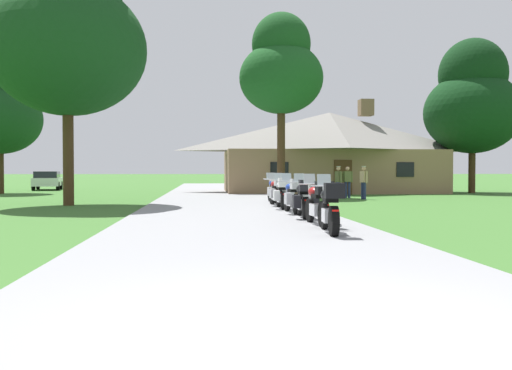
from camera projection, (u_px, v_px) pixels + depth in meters
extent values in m
plane|color=#386628|center=(224.00, 203.00, 24.94)|extent=(500.00, 500.00, 0.00)
cube|color=gray|center=(226.00, 205.00, 22.95)|extent=(6.40, 80.00, 0.06)
cylinder|color=black|center=(324.00, 216.00, 13.26)|extent=(0.15, 0.65, 0.64)
cylinder|color=black|center=(334.00, 221.00, 11.82)|extent=(0.20, 0.65, 0.64)
cube|color=silver|center=(329.00, 216.00, 12.52)|extent=(0.30, 0.58, 0.30)
ellipsoid|color=black|center=(327.00, 195.00, 12.77)|extent=(0.34, 0.54, 0.26)
cube|color=black|center=(330.00, 200.00, 12.31)|extent=(0.32, 0.54, 0.10)
cylinder|color=silver|center=(324.00, 186.00, 13.21)|extent=(0.66, 0.08, 0.03)
cylinder|color=silver|center=(324.00, 200.00, 13.26)|extent=(0.08, 0.24, 0.73)
cube|color=#B2BCC6|center=(324.00, 180.00, 13.30)|extent=(0.33, 0.13, 0.27)
sphere|color=silver|center=(324.00, 192.00, 13.21)|extent=(0.11, 0.11, 0.11)
cube|color=black|center=(334.00, 191.00, 11.76)|extent=(0.42, 0.39, 0.32)
cube|color=red|center=(336.00, 211.00, 11.60)|extent=(0.14, 0.04, 0.06)
cylinder|color=silver|center=(338.00, 224.00, 12.15)|extent=(0.11, 0.55, 0.07)
cylinder|color=black|center=(310.00, 210.00, 15.11)|extent=(0.14, 0.64, 0.64)
cylinder|color=black|center=(324.00, 214.00, 13.69)|extent=(0.19, 0.65, 0.64)
cube|color=silver|center=(317.00, 210.00, 14.38)|extent=(0.29, 0.57, 0.30)
ellipsoid|color=maroon|center=(314.00, 192.00, 14.62)|extent=(0.33, 0.54, 0.26)
cube|color=black|center=(319.00, 196.00, 14.17)|extent=(0.31, 0.53, 0.10)
cylinder|color=silver|center=(310.00, 184.00, 15.05)|extent=(0.66, 0.07, 0.03)
cylinder|color=silver|center=(310.00, 197.00, 15.10)|extent=(0.07, 0.24, 0.73)
cube|color=#B2BCC6|center=(309.00, 179.00, 15.15)|extent=(0.33, 0.13, 0.27)
sphere|color=silver|center=(310.00, 189.00, 15.06)|extent=(0.11, 0.11, 0.11)
cube|color=black|center=(324.00, 188.00, 13.62)|extent=(0.42, 0.38, 0.32)
cube|color=red|center=(326.00, 206.00, 13.46)|extent=(0.14, 0.04, 0.06)
cylinder|color=silver|center=(326.00, 217.00, 14.02)|extent=(0.10, 0.55, 0.07)
cylinder|color=black|center=(299.00, 205.00, 17.41)|extent=(0.13, 0.64, 0.64)
cylinder|color=black|center=(306.00, 208.00, 15.97)|extent=(0.18, 0.64, 0.64)
cube|color=silver|center=(303.00, 205.00, 16.67)|extent=(0.28, 0.57, 0.30)
ellipsoid|color=black|center=(301.00, 189.00, 16.91)|extent=(0.32, 0.53, 0.26)
cube|color=black|center=(304.00, 193.00, 16.46)|extent=(0.30, 0.53, 0.10)
cylinder|color=silver|center=(299.00, 182.00, 17.35)|extent=(0.66, 0.05, 0.03)
cylinder|color=silver|center=(299.00, 193.00, 17.40)|extent=(0.07, 0.24, 0.73)
cube|color=#B2BCC6|center=(299.00, 178.00, 17.44)|extent=(0.32, 0.12, 0.27)
sphere|color=silver|center=(299.00, 187.00, 17.35)|extent=(0.11, 0.11, 0.11)
cube|color=black|center=(306.00, 186.00, 15.90)|extent=(0.41, 0.37, 0.32)
cube|color=red|center=(307.00, 201.00, 15.74)|extent=(0.14, 0.03, 0.06)
cylinder|color=silver|center=(309.00, 211.00, 16.30)|extent=(0.09, 0.55, 0.07)
cube|color=black|center=(297.00, 202.00, 16.00)|extent=(0.21, 0.41, 0.36)
cube|color=black|center=(315.00, 202.00, 16.03)|extent=(0.21, 0.41, 0.36)
cylinder|color=black|center=(287.00, 202.00, 19.21)|extent=(0.16, 0.65, 0.64)
cylinder|color=black|center=(297.00, 204.00, 17.79)|extent=(0.20, 0.65, 0.64)
cube|color=silver|center=(292.00, 201.00, 18.48)|extent=(0.30, 0.58, 0.30)
ellipsoid|color=#1E3899|center=(290.00, 187.00, 18.73)|extent=(0.34, 0.54, 0.26)
cube|color=black|center=(293.00, 190.00, 18.28)|extent=(0.32, 0.54, 0.10)
cylinder|color=silver|center=(287.00, 181.00, 19.16)|extent=(0.66, 0.08, 0.03)
cylinder|color=silver|center=(287.00, 191.00, 19.21)|extent=(0.08, 0.24, 0.73)
cube|color=#B2BCC6|center=(287.00, 177.00, 19.25)|extent=(0.33, 0.13, 0.27)
sphere|color=silver|center=(287.00, 185.00, 19.16)|extent=(0.11, 0.11, 0.11)
cube|color=#B7B7BC|center=(297.00, 184.00, 17.73)|extent=(0.42, 0.39, 0.32)
cube|color=red|center=(298.00, 198.00, 17.57)|extent=(0.14, 0.04, 0.06)
cylinder|color=silver|center=(299.00, 207.00, 18.13)|extent=(0.11, 0.55, 0.07)
cube|color=#B7B7BC|center=(288.00, 199.00, 17.80)|extent=(0.23, 0.41, 0.36)
cube|color=#B7B7BC|center=(304.00, 198.00, 17.88)|extent=(0.23, 0.41, 0.36)
cylinder|color=black|center=(278.00, 199.00, 21.47)|extent=(0.11, 0.64, 0.64)
cylinder|color=black|center=(284.00, 201.00, 20.03)|extent=(0.16, 0.64, 0.64)
cube|color=silver|center=(281.00, 198.00, 20.73)|extent=(0.26, 0.56, 0.30)
ellipsoid|color=#B2B5BC|center=(280.00, 186.00, 20.98)|extent=(0.30, 0.52, 0.26)
cube|color=black|center=(282.00, 188.00, 20.52)|extent=(0.28, 0.52, 0.10)
cylinder|color=silver|center=(279.00, 180.00, 21.41)|extent=(0.66, 0.04, 0.03)
cylinder|color=silver|center=(278.00, 189.00, 21.46)|extent=(0.06, 0.24, 0.73)
cube|color=#B2BCC6|center=(278.00, 177.00, 21.50)|extent=(0.32, 0.11, 0.27)
sphere|color=silver|center=(279.00, 184.00, 21.41)|extent=(0.11, 0.11, 0.11)
cube|color=silver|center=(284.00, 183.00, 19.97)|extent=(0.40, 0.36, 0.32)
cube|color=red|center=(285.00, 195.00, 19.81)|extent=(0.14, 0.03, 0.06)
cylinder|color=silver|center=(286.00, 203.00, 20.37)|extent=(0.07, 0.55, 0.07)
cube|color=silver|center=(276.00, 195.00, 20.05)|extent=(0.20, 0.40, 0.36)
cube|color=silver|center=(291.00, 195.00, 20.10)|extent=(0.20, 0.40, 0.36)
cylinder|color=black|center=(272.00, 196.00, 23.26)|extent=(0.16, 0.65, 0.64)
cylinder|color=black|center=(280.00, 198.00, 21.84)|extent=(0.21, 0.65, 0.64)
cube|color=silver|center=(276.00, 196.00, 22.53)|extent=(0.31, 0.58, 0.30)
ellipsoid|color=maroon|center=(274.00, 184.00, 22.77)|extent=(0.34, 0.54, 0.26)
cube|color=black|center=(277.00, 187.00, 22.32)|extent=(0.32, 0.54, 0.10)
cylinder|color=silver|center=(272.00, 180.00, 23.20)|extent=(0.66, 0.09, 0.03)
cylinder|color=silver|center=(272.00, 188.00, 23.25)|extent=(0.08, 0.24, 0.73)
cube|color=#B2BCC6|center=(272.00, 176.00, 23.30)|extent=(0.33, 0.14, 0.27)
sphere|color=silver|center=(272.00, 183.00, 23.20)|extent=(0.11, 0.11, 0.11)
cube|color=#B7B7BC|center=(280.00, 182.00, 21.77)|extent=(0.43, 0.39, 0.32)
cube|color=red|center=(281.00, 193.00, 21.62)|extent=(0.14, 0.04, 0.06)
cylinder|color=silver|center=(281.00, 200.00, 22.18)|extent=(0.12, 0.55, 0.07)
cube|color=#B7B7BC|center=(273.00, 193.00, 21.84)|extent=(0.23, 0.42, 0.36)
cube|color=#B7B7BC|center=(286.00, 193.00, 21.93)|extent=(0.23, 0.42, 0.36)
cylinder|color=black|center=(270.00, 194.00, 25.44)|extent=(0.16, 0.65, 0.64)
cylinder|color=black|center=(277.00, 196.00, 24.02)|extent=(0.20, 0.65, 0.64)
cube|color=silver|center=(273.00, 194.00, 24.71)|extent=(0.30, 0.58, 0.30)
ellipsoid|color=#1E3899|center=(272.00, 183.00, 24.95)|extent=(0.34, 0.54, 0.26)
cube|color=black|center=(274.00, 186.00, 24.50)|extent=(0.32, 0.54, 0.10)
cylinder|color=silver|center=(270.00, 179.00, 25.38)|extent=(0.66, 0.08, 0.03)
cylinder|color=silver|center=(270.00, 186.00, 25.43)|extent=(0.08, 0.24, 0.73)
cube|color=#B2BCC6|center=(270.00, 176.00, 25.47)|extent=(0.33, 0.13, 0.27)
sphere|color=silver|center=(270.00, 182.00, 25.38)|extent=(0.11, 0.11, 0.11)
cube|color=#B7B7BC|center=(277.00, 181.00, 23.95)|extent=(0.43, 0.39, 0.32)
cube|color=red|center=(278.00, 191.00, 23.79)|extent=(0.14, 0.04, 0.06)
cylinder|color=silver|center=(278.00, 198.00, 24.36)|extent=(0.11, 0.55, 0.07)
cube|color=#B7B7BC|center=(270.00, 191.00, 24.02)|extent=(0.23, 0.41, 0.36)
cube|color=#B7B7BC|center=(282.00, 191.00, 24.10)|extent=(0.23, 0.41, 0.36)
cube|color=#896B4C|center=(329.00, 172.00, 38.00)|extent=(13.87, 7.54, 2.77)
pyramid|color=gray|center=(329.00, 132.00, 37.93)|extent=(14.70, 7.99, 2.59)
cube|color=brown|center=(366.00, 108.00, 38.11)|extent=(0.90, 0.90, 1.10)
cube|color=#472D19|center=(343.00, 177.00, 34.22)|extent=(1.10, 0.08, 2.10)
cube|color=black|center=(279.00, 169.00, 33.86)|extent=(1.10, 0.06, 0.90)
cube|color=black|center=(405.00, 170.00, 34.56)|extent=(1.10, 0.06, 0.90)
cylinder|color=navy|center=(337.00, 190.00, 29.72)|extent=(0.14, 0.14, 0.86)
cylinder|color=navy|center=(339.00, 190.00, 29.56)|extent=(0.14, 0.14, 0.86)
cube|color=#5B6638|center=(338.00, 177.00, 29.63)|extent=(0.32, 0.41, 0.56)
cylinder|color=#5B6638|center=(336.00, 177.00, 29.84)|extent=(0.09, 0.09, 0.58)
cylinder|color=#5B6638|center=(341.00, 177.00, 29.42)|extent=(0.09, 0.09, 0.58)
sphere|color=tan|center=(338.00, 169.00, 29.61)|extent=(0.21, 0.21, 0.21)
cylinder|color=#B2AD99|center=(338.00, 167.00, 29.61)|extent=(0.22, 0.22, 0.05)
cylinder|color=navy|center=(346.00, 190.00, 29.84)|extent=(0.14, 0.14, 0.86)
cylinder|color=navy|center=(349.00, 190.00, 29.85)|extent=(0.14, 0.14, 0.86)
cube|color=#5B6638|center=(347.00, 177.00, 29.83)|extent=(0.37, 0.23, 0.56)
cylinder|color=#5B6638|center=(343.00, 177.00, 29.82)|extent=(0.09, 0.09, 0.58)
cylinder|color=#5B6638|center=(352.00, 177.00, 29.84)|extent=(0.09, 0.09, 0.58)
sphere|color=tan|center=(348.00, 169.00, 29.82)|extent=(0.21, 0.21, 0.21)
cylinder|color=navy|center=(365.00, 191.00, 28.41)|extent=(0.14, 0.14, 0.86)
cylinder|color=navy|center=(362.00, 191.00, 28.57)|extent=(0.14, 0.14, 0.86)
cube|color=tan|center=(364.00, 177.00, 28.47)|extent=(0.34, 0.42, 0.56)
cylinder|color=tan|center=(367.00, 177.00, 28.27)|extent=(0.09, 0.09, 0.58)
cylinder|color=tan|center=(361.00, 177.00, 28.68)|extent=(0.09, 0.09, 0.58)
sphere|color=tan|center=(364.00, 168.00, 28.46)|extent=(0.21, 0.21, 0.21)
cylinder|color=#B2AD99|center=(364.00, 166.00, 28.46)|extent=(0.22, 0.22, 0.05)
cylinder|color=#422D19|center=(281.00, 149.00, 31.02)|extent=(0.44, 0.44, 5.26)
ellipsoid|color=#194C1E|center=(281.00, 78.00, 30.92)|extent=(4.60, 4.60, 3.91)
ellipsoid|color=#16441B|center=(281.00, 44.00, 30.88)|extent=(3.22, 3.22, 3.45)
cylinder|color=#422D19|center=(472.00, 166.00, 36.81)|extent=(0.44, 0.44, 3.51)
ellipsoid|color=#0F3314|center=(472.00, 113.00, 36.72)|extent=(6.20, 6.20, 5.27)
ellipsoid|color=black|center=(473.00, 74.00, 36.66)|extent=(4.34, 4.34, 4.65)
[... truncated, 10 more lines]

